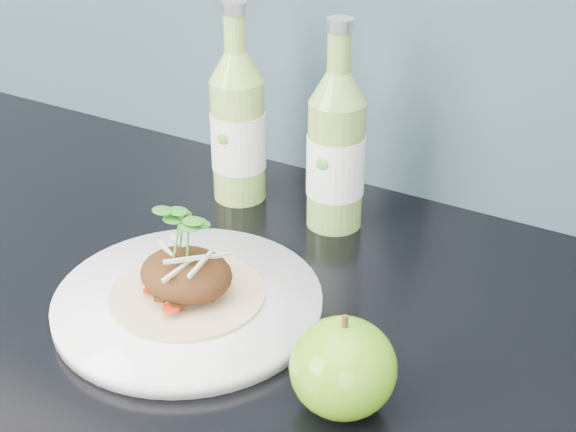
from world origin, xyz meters
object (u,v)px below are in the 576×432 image
at_px(green_apple, 343,368).
at_px(cider_bottle_right, 336,151).
at_px(dinner_plate, 188,302).
at_px(cider_bottle_left, 238,128).

relative_size(green_apple, cider_bottle_right, 0.44).
xyz_separation_m(dinner_plate, green_apple, (0.20, -0.05, 0.03)).
xyz_separation_m(green_apple, cider_bottle_left, (-0.29, 0.28, 0.05)).
bearing_deg(green_apple, dinner_plate, 166.00).
height_order(dinner_plate, cider_bottle_right, cider_bottle_right).
distance_m(dinner_plate, green_apple, 0.21).
height_order(cider_bottle_left, cider_bottle_right, same).
bearing_deg(cider_bottle_right, cider_bottle_left, 166.49).
bearing_deg(dinner_plate, cider_bottle_right, 78.77).
distance_m(dinner_plate, cider_bottle_left, 0.26).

